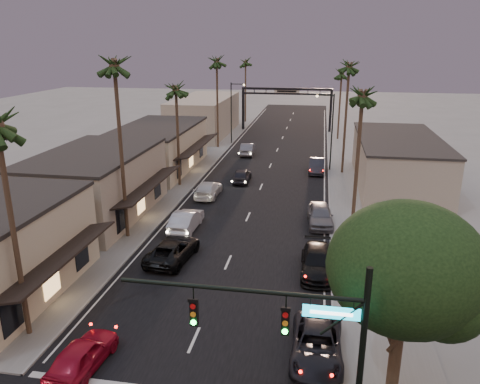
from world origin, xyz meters
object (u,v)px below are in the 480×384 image
at_px(corner_tree, 407,273).
at_px(streetlight_left, 233,108).
at_px(oncoming_silver, 186,220).
at_px(palm_rc, 342,71).
at_px(oncoming_red, 82,355).
at_px(arch, 287,98).
at_px(palm_lc, 176,85).
at_px(palm_ld, 217,59).
at_px(curbside_near, 317,345).
at_px(oncoming_pickup, 173,250).
at_px(palm_rb, 350,63).
at_px(palm_lb, 114,60).
at_px(palm_far, 246,60).
at_px(curbside_black, 317,262).
at_px(streetlight_right, 330,126).
at_px(traffic_signal, 305,335).
at_px(palm_ra, 363,90).

distance_m(corner_tree, streetlight_left, 53.15).
height_order(corner_tree, oncoming_silver, corner_tree).
height_order(palm_rc, oncoming_red, palm_rc).
distance_m(arch, oncoming_red, 63.34).
height_order(palm_lc, oncoming_silver, palm_lc).
bearing_deg(streetlight_left, corner_tree, -72.03).
xyz_separation_m(palm_ld, curbside_near, (14.80, -45.36, -11.68)).
height_order(palm_rc, oncoming_pickup, palm_rc).
xyz_separation_m(corner_tree, palm_rb, (-0.88, 36.55, 6.44)).
bearing_deg(palm_lb, corner_tree, -38.83).
relative_size(streetlight_left, oncoming_silver, 1.81).
xyz_separation_m(palm_rb, palm_rc, (0.00, 20.00, -1.95)).
distance_m(palm_far, curbside_black, 62.12).
distance_m(palm_lc, curbside_black, 24.81).
relative_size(palm_lb, palm_ld, 1.07).
bearing_deg(streetlight_left, oncoming_silver, -85.91).
xyz_separation_m(palm_far, curbside_black, (14.41, -59.47, -10.67)).
height_order(streetlight_right, palm_rb, palm_rb).
relative_size(palm_rb, oncoming_red, 3.24).
height_order(curbside_near, curbside_black, curbside_black).
bearing_deg(traffic_signal, palm_far, 100.70).
xyz_separation_m(arch, curbside_black, (6.11, -51.47, -4.76)).
relative_size(palm_lc, palm_far, 0.92).
height_order(palm_ld, curbside_near, palm_ld).
relative_size(streetlight_right, streetlight_left, 1.00).
relative_size(arch, palm_rc, 1.25).
bearing_deg(streetlight_left, palm_ra, -65.46).
bearing_deg(palm_rc, arch, 145.11).
height_order(oncoming_pickup, oncoming_silver, oncoming_silver).
xyz_separation_m(streetlight_right, palm_ra, (1.68, -21.00, 6.11)).
bearing_deg(palm_far, streetlight_right, -65.24).
bearing_deg(palm_lc, palm_lb, -90.00).
bearing_deg(curbside_black, oncoming_red, -133.99).
height_order(traffic_signal, palm_lb, palm_lb).
distance_m(palm_rc, curbside_black, 46.56).
xyz_separation_m(streetlight_left, palm_lc, (-1.68, -22.00, 5.14)).
distance_m(palm_lc, palm_ra, 20.99).
height_order(palm_far, oncoming_silver, palm_far).
bearing_deg(palm_lc, arch, 75.80).
xyz_separation_m(palm_lb, oncoming_silver, (4.09, 2.28, -12.57)).
relative_size(streetlight_left, palm_lb, 0.59).
xyz_separation_m(palm_lc, palm_rc, (17.20, 28.00, 0.00)).
height_order(palm_rc, oncoming_silver, palm_rc).
relative_size(traffic_signal, palm_ra, 0.64).
xyz_separation_m(traffic_signal, oncoming_red, (-10.21, 3.00, -4.34)).
relative_size(streetlight_right, palm_far, 0.68).
distance_m(traffic_signal, oncoming_red, 11.49).
bearing_deg(traffic_signal, oncoming_silver, 116.70).
bearing_deg(palm_ra, arch, 100.59).
bearing_deg(curbside_black, palm_rb, 83.12).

